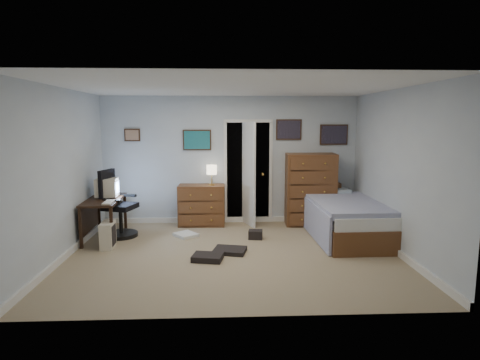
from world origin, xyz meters
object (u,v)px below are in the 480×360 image
at_px(computer_desk, 99,208).
at_px(tall_dresser, 310,189).
at_px(bed, 345,218).
at_px(office_chair, 117,211).
at_px(low_dresser, 202,205).

bearing_deg(computer_desk, tall_dresser, 9.26).
xyz_separation_m(tall_dresser, bed, (0.43, -0.90, -0.36)).
distance_m(computer_desk, bed, 4.27).
height_order(tall_dresser, bed, tall_dresser).
xyz_separation_m(computer_desk, office_chair, (0.27, 0.11, -0.08)).
xyz_separation_m(computer_desk, tall_dresser, (3.83, 0.80, 0.17)).
relative_size(computer_desk, bed, 0.55).
xyz_separation_m(low_dresser, tall_dresser, (2.12, -0.02, 0.30)).
bearing_deg(office_chair, bed, 13.63).
distance_m(low_dresser, tall_dresser, 2.14).
bearing_deg(tall_dresser, office_chair, -165.86).
distance_m(office_chair, low_dresser, 1.61).
xyz_separation_m(low_dresser, bed, (2.55, -0.93, -0.06)).
height_order(computer_desk, office_chair, office_chair).
relative_size(computer_desk, tall_dresser, 0.88).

